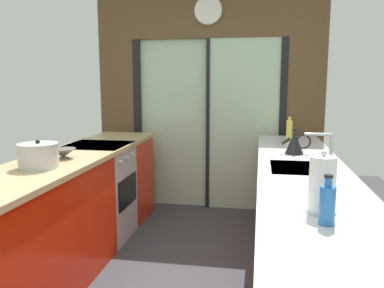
# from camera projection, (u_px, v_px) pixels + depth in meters

# --- Properties ---
(ground_plane) EXTENTS (5.04, 7.60, 0.02)m
(ground_plane) POSITION_uv_depth(u_px,v_px,m) (177.00, 278.00, 3.08)
(ground_plane) COLOR #38383D
(back_wall_unit) EXTENTS (2.64, 0.12, 2.70)m
(back_wall_unit) POSITION_uv_depth(u_px,v_px,m) (208.00, 80.00, 4.59)
(back_wall_unit) COLOR brown
(back_wall_unit) RESTS_ON ground_plane
(left_counter_run) EXTENTS (0.62, 3.80, 0.92)m
(left_counter_run) POSITION_uv_depth(u_px,v_px,m) (33.00, 235.00, 2.70)
(left_counter_run) COLOR red
(left_counter_run) RESTS_ON ground_plane
(right_counter_run) EXTENTS (0.62, 3.80, 0.92)m
(right_counter_run) POSITION_uv_depth(u_px,v_px,m) (304.00, 244.00, 2.56)
(right_counter_run) COLOR red
(right_counter_run) RESTS_ON ground_plane
(sink_faucet) EXTENTS (0.19, 0.02, 0.25)m
(sink_faucet) POSITION_uv_depth(u_px,v_px,m) (326.00, 145.00, 2.68)
(sink_faucet) COLOR #B7BABC
(sink_faucet) RESTS_ON right_counter_run
(oven_range) EXTENTS (0.60, 0.60, 0.92)m
(oven_range) POSITION_uv_depth(u_px,v_px,m) (99.00, 192.00, 3.79)
(oven_range) COLOR #B7BABC
(oven_range) RESTS_ON ground_plane
(mixing_bowl) EXTENTS (0.20, 0.20, 0.08)m
(mixing_bowl) POSITION_uv_depth(u_px,v_px,m) (63.00, 153.00, 3.05)
(mixing_bowl) COLOR #514C47
(mixing_bowl) RESTS_ON left_counter_run
(stock_pot) EXTENTS (0.28, 0.28, 0.20)m
(stock_pot) POSITION_uv_depth(u_px,v_px,m) (38.00, 156.00, 2.71)
(stock_pot) COLOR #B7BABC
(stock_pot) RESTS_ON left_counter_run
(kettle) EXTENTS (0.24, 0.15, 0.22)m
(kettle) POSITION_uv_depth(u_px,v_px,m) (295.00, 142.00, 3.23)
(kettle) COLOR black
(kettle) RESTS_ON right_counter_run
(soap_bottle_near) EXTENTS (0.07, 0.07, 0.21)m
(soap_bottle_near) POSITION_uv_depth(u_px,v_px,m) (327.00, 204.00, 1.63)
(soap_bottle_near) COLOR #286BB7
(soap_bottle_near) RESTS_ON right_counter_run
(soap_bottle_far) EXTENTS (0.06, 0.06, 0.27)m
(soap_bottle_far) POSITION_uv_depth(u_px,v_px,m) (289.00, 131.00, 3.84)
(soap_bottle_far) COLOR #D1CC4C
(soap_bottle_far) RESTS_ON right_counter_run
(paper_towel_roll) EXTENTS (0.14, 0.14, 0.29)m
(paper_towel_roll) POSITION_uv_depth(u_px,v_px,m) (322.00, 185.00, 1.77)
(paper_towel_roll) COLOR #B7BABC
(paper_towel_roll) RESTS_ON right_counter_run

